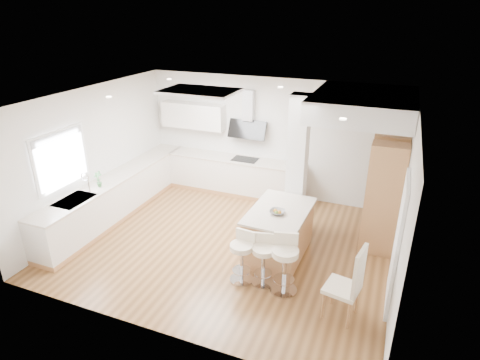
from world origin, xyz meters
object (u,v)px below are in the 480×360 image
at_px(bar_stool_b, 264,257).
at_px(bar_stool_c, 285,261).
at_px(dining_chair, 350,282).
at_px(bar_stool_a, 242,254).
at_px(peninsula, 279,232).

relative_size(bar_stool_b, bar_stool_c, 0.88).
distance_m(bar_stool_c, dining_chair, 1.07).
distance_m(bar_stool_a, bar_stool_c, 0.72).
bearing_deg(bar_stool_c, dining_chair, -29.20).
height_order(bar_stool_a, bar_stool_b, bar_stool_a).
relative_size(peninsula, bar_stool_b, 1.76).
distance_m(bar_stool_b, bar_stool_c, 0.38).
bearing_deg(dining_chair, bar_stool_b, 176.91).
bearing_deg(bar_stool_b, bar_stool_a, 177.00).
bearing_deg(dining_chair, bar_stool_c, 175.54).
relative_size(peninsula, bar_stool_c, 1.55).
relative_size(bar_stool_c, dining_chair, 0.81).
bearing_deg(dining_chair, peninsula, 149.27).
relative_size(bar_stool_a, dining_chair, 0.73).
xyz_separation_m(bar_stool_a, dining_chair, (1.76, -0.28, 0.15)).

